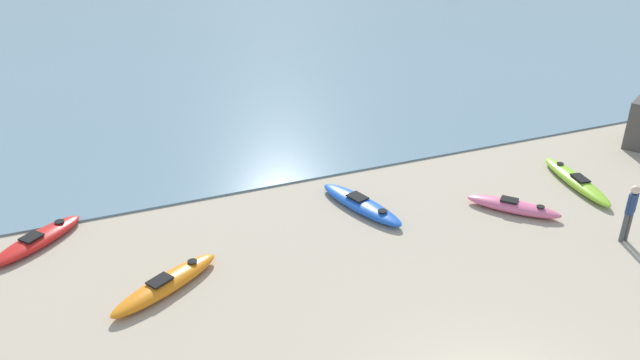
{
  "coord_description": "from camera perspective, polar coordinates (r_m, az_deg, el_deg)",
  "views": [
    {
      "loc": [
        -6.29,
        -6.36,
        9.09
      ],
      "look_at": [
        0.25,
        9.54,
        0.5
      ],
      "focal_mm": 35.0,
      "sensor_mm": 36.0,
      "label": 1
    }
  ],
  "objects": [
    {
      "name": "kayak_on_sand_1",
      "position": [
        18.49,
        -24.46,
        -5.01
      ],
      "size": [
        2.7,
        2.46,
        0.35
      ],
      "color": "red",
      "rests_on": "ground_plane"
    },
    {
      "name": "kayak_on_sand_0",
      "position": [
        18.6,
        3.76,
        -2.21
      ],
      "size": [
        1.7,
        3.38,
        0.36
      ],
      "color": "blue",
      "rests_on": "ground_plane"
    },
    {
      "name": "kayak_on_sand_2",
      "position": [
        15.61,
        -13.91,
        -9.21
      ],
      "size": [
        3.07,
        2.21,
        0.39
      ],
      "color": "orange",
      "rests_on": "ground_plane"
    },
    {
      "name": "kayak_on_sand_3",
      "position": [
        21.54,
        22.37,
        -0.07
      ],
      "size": [
        1.25,
        3.58,
        0.37
      ],
      "color": "#8CCC2D",
      "rests_on": "ground_plane"
    },
    {
      "name": "kayak_on_sand_4",
      "position": [
        19.29,
        17.25,
        -2.31
      ],
      "size": [
        2.31,
        2.48,
        0.38
      ],
      "color": "#E5668C",
      "rests_on": "ground_plane"
    },
    {
      "name": "person_near_foreground",
      "position": [
        18.56,
        26.51,
        -2.46
      ],
      "size": [
        0.34,
        0.29,
        1.68
      ],
      "color": "#4C4C4C",
      "rests_on": "ground_plane"
    }
  ]
}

